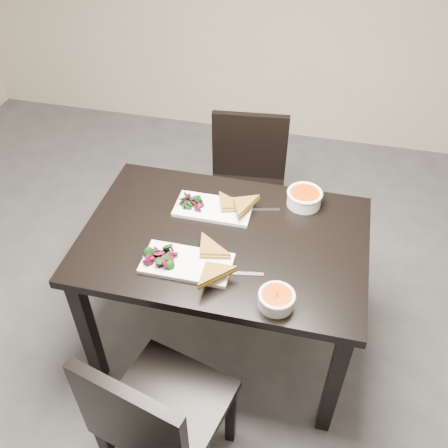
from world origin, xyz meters
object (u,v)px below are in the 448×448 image
object	(u,v)px
chair_far	(247,182)
plate_near	(187,263)
table	(224,253)
plate_far	(213,209)
chair_near	(154,416)
soup_bowl_near	(276,299)
soup_bowl_far	(304,197)

from	to	relation	value
chair_far	plate_near	size ratio (longest dim) A/B	2.40
plate_near	table	bearing A→B (deg)	61.63
chair_far	plate_far	xyz separation A→B (m)	(-0.04, -0.58, 0.27)
table	chair_far	size ratio (longest dim) A/B	1.41
table	chair_near	xyz separation A→B (m)	(-0.09, -0.70, -0.17)
chair_near	plate_far	distance (m)	0.90
soup_bowl_near	plate_far	xyz separation A→B (m)	(-0.35, 0.46, -0.03)
soup_bowl_near	soup_bowl_far	xyz separation A→B (m)	(0.03, 0.60, 0.01)
plate_far	soup_bowl_near	bearing A→B (deg)	-52.55
chair_near	soup_bowl_near	world-z (taller)	chair_near
chair_near	chair_far	world-z (taller)	same
plate_far	table	bearing A→B (deg)	-60.85
plate_near	soup_bowl_near	distance (m)	0.39
soup_bowl_near	plate_far	size ratio (longest dim) A/B	0.40
plate_far	soup_bowl_far	world-z (taller)	soup_bowl_far
chair_near	soup_bowl_near	bearing A→B (deg)	61.34
chair_far	soup_bowl_far	bearing A→B (deg)	-58.27
plate_far	soup_bowl_far	xyz separation A→B (m)	(0.39, 0.13, 0.03)
plate_near	soup_bowl_near	world-z (taller)	soup_bowl_near
soup_bowl_far	table	bearing A→B (deg)	-136.35
chair_near	soup_bowl_far	bearing A→B (deg)	82.47
table	soup_bowl_far	xyz separation A→B (m)	(0.30, 0.29, 0.14)
chair_far	soup_bowl_far	xyz separation A→B (m)	(0.34, -0.44, 0.31)
chair_near	soup_bowl_near	xyz separation A→B (m)	(0.36, 0.39, 0.30)
plate_near	soup_bowl_near	size ratio (longest dim) A/B	2.60
plate_far	chair_far	bearing A→B (deg)	85.56
table	plate_near	bearing A→B (deg)	-118.37
soup_bowl_far	plate_near	bearing A→B (deg)	-130.14
soup_bowl_near	soup_bowl_far	size ratio (longest dim) A/B	0.85
plate_far	plate_near	bearing A→B (deg)	-93.22
table	chair_far	bearing A→B (deg)	93.17
soup_bowl_far	chair_far	bearing A→B (deg)	127.65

